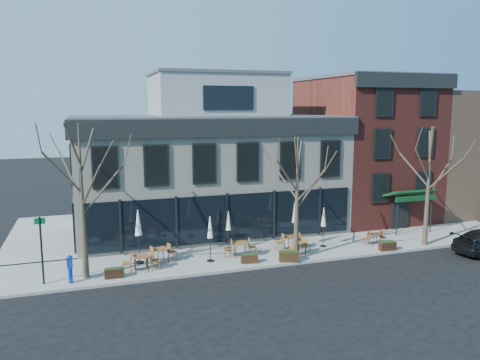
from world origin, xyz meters
name	(u,v)px	position (x,y,z in m)	size (l,w,h in m)	color
ground	(227,247)	(0.00, 0.00, 0.00)	(120.00, 120.00, 0.00)	black
sidewalk_front	(287,251)	(3.25, -2.15, 0.07)	(33.50, 4.70, 0.15)	gray
sidewalk_side	(43,237)	(-11.25, 6.00, 0.07)	(4.50, 12.00, 0.15)	gray
corner_building	(207,164)	(0.07, 5.07, 4.72)	(18.39, 10.39, 11.10)	beige
red_brick_building	(363,147)	(13.00, 4.98, 5.64)	(8.20, 11.78, 11.18)	maroon
bg_building	(454,150)	(23.00, 6.00, 5.00)	(12.00, 12.00, 10.00)	#8C664C
tree_corner	(82,199)	(-8.49, -3.20, 4.25)	(3.93, 3.98, 7.92)	#382B21
tree_mid	(297,197)	(3.01, -3.90, 3.79)	(3.50, 3.55, 7.04)	#382B21
tree_right	(428,185)	(12.01, -3.90, 4.02)	(3.72, 3.77, 7.48)	#382B21
sign_pole	(41,246)	(-10.50, -3.50, 2.07)	(0.50, 0.10, 3.40)	black
call_box	(70,268)	(-9.24, -3.79, 0.93)	(0.29, 0.29, 1.47)	#0D31AB
cafe_set_0	(141,261)	(-5.69, -3.13, 0.69)	(1.98, 0.80, 1.05)	brown
cafe_set_1	(161,254)	(-4.50, -2.18, 0.68)	(2.00, 1.06, 1.03)	brown
cafe_set_2	(240,248)	(0.09, -2.49, 0.69)	(2.04, 0.91, 1.05)	brown
cafe_set_3	(291,241)	(3.46, -2.22, 0.68)	(1.95, 0.80, 1.03)	brown
cafe_set_4	(299,247)	(3.49, -3.26, 0.62)	(1.76, 1.05, 0.91)	brown
cafe_set_5	(375,238)	(9.00, -2.87, 0.58)	(1.63, 0.69, 0.84)	brown
umbrella_0	(138,226)	(-5.65, -1.81, 2.31)	(0.49, 0.49, 3.06)	black
umbrella_1	(210,230)	(-1.79, -2.78, 2.00)	(0.42, 0.42, 2.63)	black
umbrella_2	(229,223)	(-0.22, -1.17, 1.87)	(0.39, 0.39, 2.44)	black
umbrella_3	(295,213)	(3.80, -2.03, 2.36)	(0.50, 0.50, 3.13)	black
umbrella_4	(324,219)	(5.63, -2.27, 1.91)	(0.40, 0.40, 2.50)	black
planter_0	(114,273)	(-7.14, -3.73, 0.41)	(0.95, 0.39, 0.53)	black
planter_1	(249,258)	(0.21, -3.74, 0.41)	(0.98, 0.53, 0.52)	black
planter_2	(289,256)	(2.44, -4.20, 0.46)	(1.20, 0.73, 0.63)	#322210
planter_3	(388,246)	(9.00, -4.20, 0.43)	(1.05, 0.49, 0.57)	black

